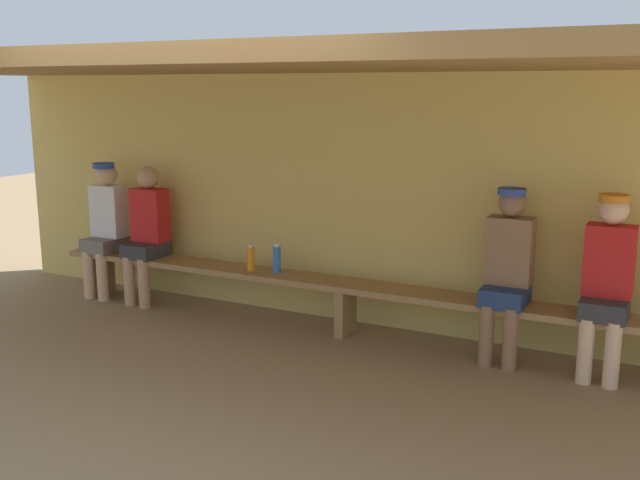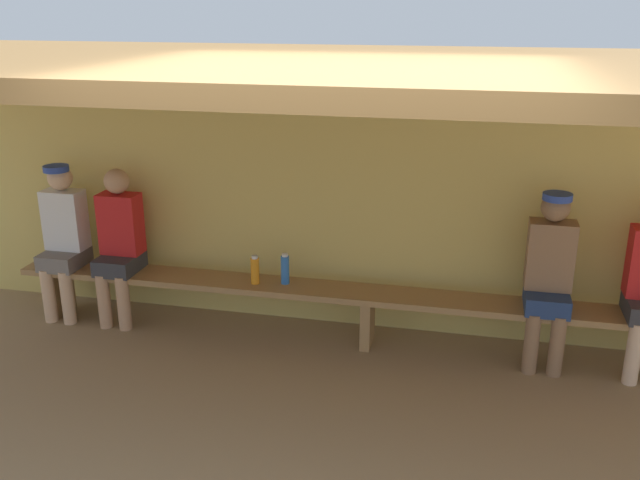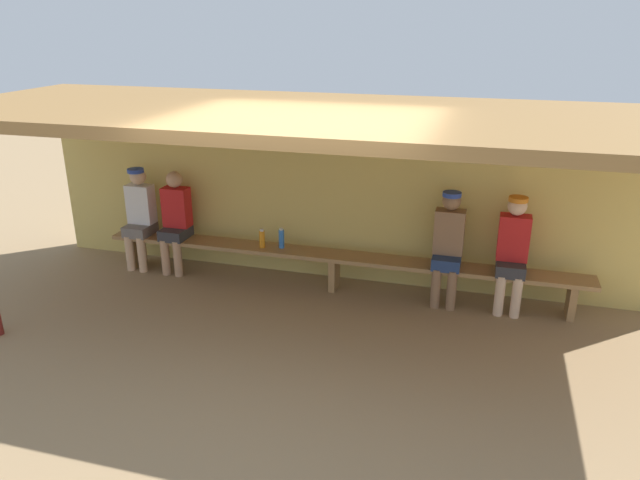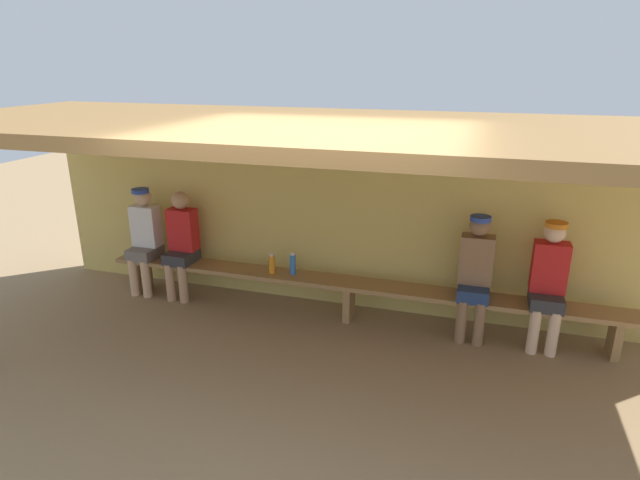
# 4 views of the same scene
# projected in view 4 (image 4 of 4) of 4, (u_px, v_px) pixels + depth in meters

# --- Properties ---
(ground_plane) EXTENTS (24.00, 24.00, 0.00)m
(ground_plane) POSITION_uv_depth(u_px,v_px,m) (306.00, 395.00, 4.69)
(ground_plane) COLOR #937754
(back_wall) EXTENTS (8.00, 0.20, 2.20)m
(back_wall) POSITION_uv_depth(u_px,v_px,m) (360.00, 217.00, 6.14)
(back_wall) COLOR #D8BC60
(back_wall) RESTS_ON ground
(dugout_roof) EXTENTS (8.00, 2.80, 0.12)m
(dugout_roof) POSITION_uv_depth(u_px,v_px,m) (329.00, 130.00, 4.58)
(dugout_roof) COLOR olive
(dugout_roof) RESTS_ON back_wall
(bench) EXTENTS (6.00, 0.36, 0.46)m
(bench) POSITION_uv_depth(u_px,v_px,m) (349.00, 287.00, 5.96)
(bench) COLOR #9E7547
(bench) RESTS_ON ground
(player_middle) EXTENTS (0.34, 0.42, 1.34)m
(player_middle) POSITION_uv_depth(u_px,v_px,m) (181.00, 241.00, 6.45)
(player_middle) COLOR #333338
(player_middle) RESTS_ON ground
(player_in_white) EXTENTS (0.34, 0.42, 1.34)m
(player_in_white) POSITION_uv_depth(u_px,v_px,m) (548.00, 279.00, 5.27)
(player_in_white) COLOR #333338
(player_in_white) RESTS_ON ground
(player_with_sunglasses) EXTENTS (0.34, 0.42, 1.34)m
(player_with_sunglasses) POSITION_uv_depth(u_px,v_px,m) (475.00, 271.00, 5.47)
(player_with_sunglasses) COLOR navy
(player_with_sunglasses) RESTS_ON ground
(player_in_red) EXTENTS (0.34, 0.42, 1.34)m
(player_in_red) POSITION_uv_depth(u_px,v_px,m) (144.00, 236.00, 6.59)
(player_in_red) COLOR slate
(player_in_red) RESTS_ON ground
(water_bottle_blue) EXTENTS (0.07, 0.07, 0.26)m
(water_bottle_blue) POSITION_uv_depth(u_px,v_px,m) (293.00, 264.00, 6.11)
(water_bottle_blue) COLOR blue
(water_bottle_blue) RESTS_ON bench
(water_bottle_clear) EXTENTS (0.07, 0.07, 0.24)m
(water_bottle_clear) POSITION_uv_depth(u_px,v_px,m) (272.00, 264.00, 6.13)
(water_bottle_clear) COLOR orange
(water_bottle_clear) RESTS_ON bench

